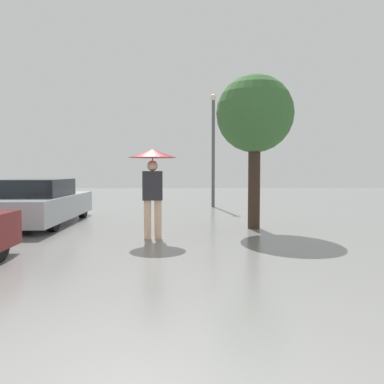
# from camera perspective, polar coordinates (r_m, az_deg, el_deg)

# --- Properties ---
(pedestrian) EXTENTS (1.00, 1.00, 1.88)m
(pedestrian) POSITION_cam_1_polar(r_m,az_deg,el_deg) (7.87, -6.04, 3.40)
(pedestrian) COLOR beige
(pedestrian) RESTS_ON ground_plane
(parked_car_farthest) EXTENTS (1.89, 4.41, 1.21)m
(parked_car_farthest) POSITION_cam_1_polar(r_m,az_deg,el_deg) (10.92, -22.50, -1.56)
(parked_car_farthest) COLOR #9EA3A8
(parked_car_farthest) RESTS_ON ground_plane
(tree) EXTENTS (1.90, 1.90, 3.79)m
(tree) POSITION_cam_1_polar(r_m,az_deg,el_deg) (9.50, 9.53, 11.40)
(tree) COLOR #38281E
(tree) RESTS_ON ground_plane
(street_lamp) EXTENTS (0.26, 0.26, 4.49)m
(street_lamp) POSITION_cam_1_polar(r_m,az_deg,el_deg) (15.12, 3.26, 7.48)
(street_lamp) COLOR #515456
(street_lamp) RESTS_ON ground_plane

